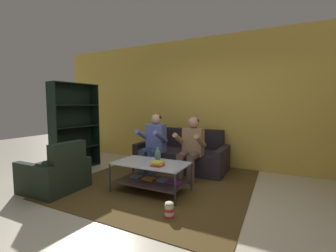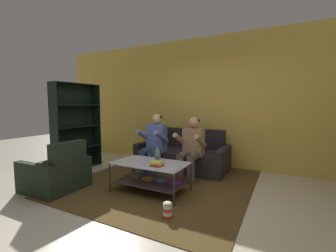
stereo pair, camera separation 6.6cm
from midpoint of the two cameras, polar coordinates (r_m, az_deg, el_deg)
name	(u,v)px [view 1 (the left image)]	position (r m, az deg, el deg)	size (l,w,h in m)	color
ground	(156,207)	(3.27, -3.63, -19.77)	(16.80, 16.80, 0.00)	beige
back_partition	(209,102)	(5.23, 9.98, 5.98)	(8.40, 0.12, 2.90)	gold
couch	(182,156)	(4.94, 3.21, -7.58)	(1.91, 0.91, 0.85)	#272127
person_seated_left	(154,141)	(4.58, -4.10, -3.88)	(0.50, 0.58, 1.20)	navy
person_seated_right	(191,145)	(4.23, 5.41, -4.93)	(0.50, 0.58, 1.16)	brown
coffee_table	(152,173)	(3.66, -4.73, -11.71)	(1.16, 0.66, 0.48)	#AEB3C8
area_rug	(166,180)	(4.26, -0.98, -13.53)	(3.00, 3.39, 0.01)	#4C3A1B
vase	(158,155)	(3.63, -3.14, -7.40)	(0.11, 0.11, 0.23)	#4E6D5F
book_stack	(158,164)	(3.42, -3.23, -9.51)	(0.20, 0.19, 0.07)	red
bookshelf	(72,133)	(5.27, -23.57, -1.58)	(0.43, 1.06, 1.85)	black
armchair	(56,174)	(4.16, -26.98, -10.86)	(0.83, 0.83, 0.81)	black
popcorn_tub	(169,210)	(2.93, -0.38, -20.55)	(0.11, 0.11, 0.21)	red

